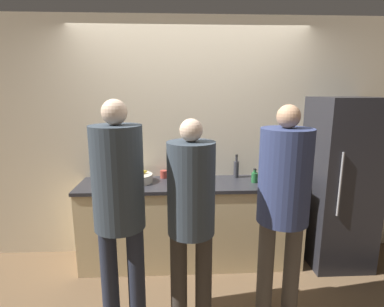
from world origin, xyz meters
TOP-DOWN VIEW (x-y plane):
  - ground_plane at (0.00, 0.00)m, footprint 14.00×14.00m
  - wall_back at (0.00, 0.61)m, footprint 5.20×0.06m
  - counter at (0.00, 0.33)m, footprint 2.32×0.59m
  - refrigerator at (1.56, 0.27)m, footprint 0.61×0.66m
  - person_left at (-0.56, -0.60)m, footprint 0.37×0.37m
  - person_center at (-0.04, -0.59)m, footprint 0.35×0.35m
  - person_right at (0.67, -0.52)m, footprint 0.40×0.40m
  - fruit_bowl at (-0.56, 0.36)m, footprint 0.32×0.32m
  - utensil_crock at (-0.09, 0.46)m, footprint 0.11×0.11m
  - bottle_green at (0.66, 0.30)m, footprint 0.07×0.07m
  - bottle_dark at (0.50, 0.49)m, footprint 0.06×0.06m
  - cup_yellow at (1.07, 0.24)m, footprint 0.09×0.09m
  - cup_red at (-0.29, 0.51)m, footprint 0.08×0.08m

SIDE VIEW (x-z plane):
  - ground_plane at x=0.00m, z-range 0.00..0.00m
  - counter at x=0.00m, z-range 0.00..0.90m
  - refrigerator at x=1.56m, z-range 0.00..1.77m
  - cup_red at x=-0.29m, z-range 0.90..0.98m
  - fruit_bowl at x=-0.56m, z-range 0.88..1.00m
  - cup_yellow at x=1.07m, z-range 0.90..1.00m
  - bottle_green at x=0.66m, z-range 0.88..1.03m
  - utensil_crock at x=-0.09m, z-range 0.81..1.11m
  - person_center at x=-0.04m, z-range 0.16..1.81m
  - bottle_dark at x=0.50m, z-range 0.87..1.13m
  - person_right at x=0.67m, z-range 0.20..1.94m
  - person_left at x=-0.56m, z-range 0.19..1.97m
  - wall_back at x=0.00m, z-range 0.00..2.60m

